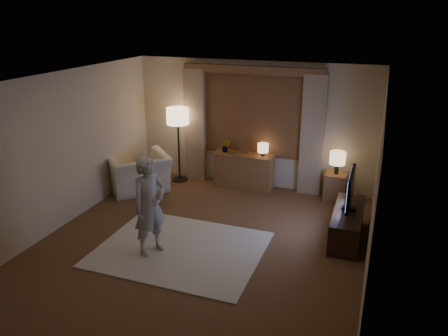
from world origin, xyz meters
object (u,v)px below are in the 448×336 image
at_px(armchair, 138,173).
at_px(side_table, 335,187).
at_px(sideboard, 244,171).
at_px(tv_stand, 347,224).
at_px(person, 150,206).

xyz_separation_m(armchair, side_table, (3.85, 0.85, -0.10)).
distance_m(sideboard, side_table, 1.88).
relative_size(side_table, tv_stand, 0.40).
xyz_separation_m(armchair, person, (1.46, -2.11, 0.40)).
bearing_deg(armchair, tv_stand, 126.16).
bearing_deg(sideboard, person, -99.63).
bearing_deg(armchair, sideboard, 159.04).
bearing_deg(sideboard, side_table, -1.52).
bearing_deg(person, tv_stand, -36.78).
relative_size(armchair, person, 0.77).
relative_size(sideboard, tv_stand, 0.86).
xyz_separation_m(sideboard, tv_stand, (2.24, -1.52, -0.10)).
bearing_deg(armchair, person, 79.23).
relative_size(tv_stand, person, 0.91).
distance_m(sideboard, armchair, 2.17).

